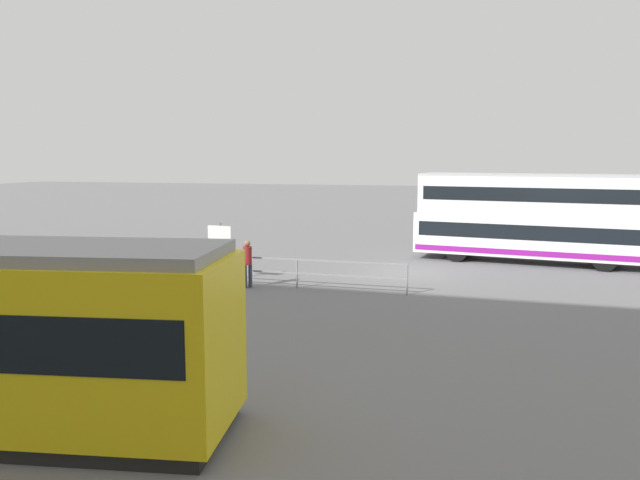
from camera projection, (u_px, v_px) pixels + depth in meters
name	position (u px, v px, depth m)	size (l,w,h in m)	color
ground_plane	(407.00, 272.00, 26.56)	(160.00, 160.00, 0.00)	slate
double_decker_bus	(536.00, 218.00, 28.67)	(10.75, 4.09, 3.96)	white
pedestrian_near_railing	(247.00, 260.00, 23.35)	(0.45, 0.45, 1.73)	#33384C
pedestrian_railing	(297.00, 268.00, 23.26)	(8.04, 0.37, 1.08)	gray
info_sign	(220.00, 242.00, 24.50)	(0.99, 0.18, 2.23)	slate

